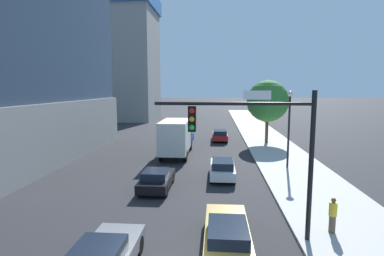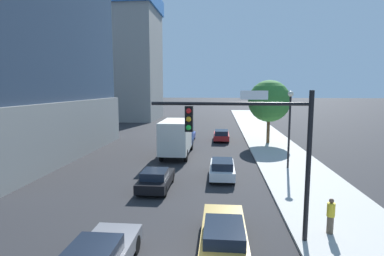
{
  "view_description": "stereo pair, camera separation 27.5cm",
  "coord_description": "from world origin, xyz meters",
  "px_view_note": "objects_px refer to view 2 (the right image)",
  "views": [
    {
      "loc": [
        1.73,
        -9.19,
        6.45
      ],
      "look_at": [
        -0.1,
        13.8,
        3.44
      ],
      "focal_mm": 28.68,
      "sensor_mm": 36.0,
      "label": 1
    },
    {
      "loc": [
        2.0,
        -9.17,
        6.45
      ],
      "look_at": [
        -0.1,
        13.8,
        3.44
      ],
      "focal_mm": 28.68,
      "sensor_mm": 36.0,
      "label": 2
    }
  ],
  "objects_px": {
    "car_black": "(156,179)",
    "pedestrian_yellow_shirt": "(331,216)",
    "car_blue": "(187,135)",
    "traffic_light_pole": "(255,137)",
    "construction_building": "(127,52)",
    "box_truck": "(177,136)",
    "car_white": "(222,168)",
    "car_gold": "(224,233)",
    "street_lamp": "(290,118)",
    "street_tree": "(269,101)",
    "car_red": "(221,135)"
  },
  "relations": [
    {
      "from": "box_truck",
      "to": "traffic_light_pole",
      "type": "bearing_deg",
      "value": -71.26
    },
    {
      "from": "car_white",
      "to": "box_truck",
      "type": "xyz_separation_m",
      "value": [
        -4.25,
        6.93,
        1.22
      ]
    },
    {
      "from": "street_lamp",
      "to": "car_blue",
      "type": "distance_m",
      "value": 15.99
    },
    {
      "from": "traffic_light_pole",
      "to": "car_blue",
      "type": "height_order",
      "value": "traffic_light_pole"
    },
    {
      "from": "car_black",
      "to": "car_gold",
      "type": "relative_size",
      "value": 0.89
    },
    {
      "from": "car_blue",
      "to": "box_truck",
      "type": "bearing_deg",
      "value": -90.0
    },
    {
      "from": "car_black",
      "to": "street_lamp",
      "type": "bearing_deg",
      "value": 30.83
    },
    {
      "from": "street_tree",
      "to": "pedestrian_yellow_shirt",
      "type": "xyz_separation_m",
      "value": [
        -0.73,
        -22.5,
        -4.03
      ]
    },
    {
      "from": "street_lamp",
      "to": "car_black",
      "type": "height_order",
      "value": "street_lamp"
    },
    {
      "from": "traffic_light_pole",
      "to": "car_gold",
      "type": "height_order",
      "value": "traffic_light_pole"
    },
    {
      "from": "car_blue",
      "to": "pedestrian_yellow_shirt",
      "type": "xyz_separation_m",
      "value": [
        8.89,
        -23.65,
        0.25
      ]
    },
    {
      "from": "construction_building",
      "to": "car_blue",
      "type": "relative_size",
      "value": 7.48
    },
    {
      "from": "car_white",
      "to": "car_blue",
      "type": "distance_m",
      "value": 15.8
    },
    {
      "from": "car_black",
      "to": "car_red",
      "type": "distance_m",
      "value": 19.02
    },
    {
      "from": "construction_building",
      "to": "box_truck",
      "type": "bearing_deg",
      "value": -66.27
    },
    {
      "from": "car_black",
      "to": "car_gold",
      "type": "bearing_deg",
      "value": -58.78
    },
    {
      "from": "street_lamp",
      "to": "car_black",
      "type": "distance_m",
      "value": 11.57
    },
    {
      "from": "car_blue",
      "to": "car_black",
      "type": "relative_size",
      "value": 1.01
    },
    {
      "from": "construction_building",
      "to": "traffic_light_pole",
      "type": "distance_m",
      "value": 54.68
    },
    {
      "from": "car_black",
      "to": "pedestrian_yellow_shirt",
      "type": "distance_m",
      "value": 10.49
    },
    {
      "from": "car_blue",
      "to": "box_truck",
      "type": "xyz_separation_m",
      "value": [
        -0.0,
        -8.29,
        1.24
      ]
    },
    {
      "from": "car_blue",
      "to": "construction_building",
      "type": "bearing_deg",
      "value": 120.22
    },
    {
      "from": "car_gold",
      "to": "box_truck",
      "type": "relative_size",
      "value": 0.61
    },
    {
      "from": "car_black",
      "to": "pedestrian_yellow_shirt",
      "type": "relative_size",
      "value": 2.66
    },
    {
      "from": "car_white",
      "to": "box_truck",
      "type": "distance_m",
      "value": 8.22
    },
    {
      "from": "street_lamp",
      "to": "car_black",
      "type": "relative_size",
      "value": 1.45
    },
    {
      "from": "traffic_light_pole",
      "to": "car_blue",
      "type": "distance_m",
      "value": 25.28
    },
    {
      "from": "car_white",
      "to": "car_blue",
      "type": "bearing_deg",
      "value": 105.6
    },
    {
      "from": "construction_building",
      "to": "traffic_light_pole",
      "type": "relative_size",
      "value": 4.87
    },
    {
      "from": "car_red",
      "to": "pedestrian_yellow_shirt",
      "type": "distance_m",
      "value": 24.56
    },
    {
      "from": "street_tree",
      "to": "car_white",
      "type": "bearing_deg",
      "value": -110.88
    },
    {
      "from": "car_black",
      "to": "pedestrian_yellow_shirt",
      "type": "xyz_separation_m",
      "value": [
        8.89,
        -5.57,
        0.29
      ]
    },
    {
      "from": "street_tree",
      "to": "car_blue",
      "type": "relative_size",
      "value": 1.71
    },
    {
      "from": "street_tree",
      "to": "car_white",
      "type": "relative_size",
      "value": 1.6
    },
    {
      "from": "construction_building",
      "to": "car_white",
      "type": "relative_size",
      "value": 7.02
    },
    {
      "from": "car_white",
      "to": "car_black",
      "type": "xyz_separation_m",
      "value": [
        -4.25,
        -2.86,
        -0.07
      ]
    },
    {
      "from": "street_tree",
      "to": "car_black",
      "type": "bearing_deg",
      "value": -119.6
    },
    {
      "from": "car_blue",
      "to": "pedestrian_yellow_shirt",
      "type": "bearing_deg",
      "value": -69.41
    },
    {
      "from": "traffic_light_pole",
      "to": "car_gold",
      "type": "bearing_deg",
      "value": -149.83
    },
    {
      "from": "box_truck",
      "to": "car_red",
      "type": "bearing_deg",
      "value": 64.09
    },
    {
      "from": "car_white",
      "to": "car_gold",
      "type": "xyz_separation_m",
      "value": [
        0.0,
        -9.87,
        -0.06
      ]
    },
    {
      "from": "traffic_light_pole",
      "to": "car_blue",
      "type": "bearing_deg",
      "value": 102.62
    },
    {
      "from": "traffic_light_pole",
      "to": "car_black",
      "type": "bearing_deg",
      "value": 130.88
    },
    {
      "from": "construction_building",
      "to": "box_truck",
      "type": "xyz_separation_m",
      "value": [
        14.86,
        -33.8,
        -11.85
      ]
    },
    {
      "from": "street_lamp",
      "to": "box_truck",
      "type": "height_order",
      "value": "street_lamp"
    },
    {
      "from": "car_black",
      "to": "car_red",
      "type": "relative_size",
      "value": 0.9
    },
    {
      "from": "construction_building",
      "to": "car_gold",
      "type": "xyz_separation_m",
      "value": [
        19.11,
        -50.6,
        -13.14
      ]
    },
    {
      "from": "construction_building",
      "to": "car_white",
      "type": "height_order",
      "value": "construction_building"
    },
    {
      "from": "traffic_light_pole",
      "to": "pedestrian_yellow_shirt",
      "type": "bearing_deg",
      "value": 12.12
    },
    {
      "from": "street_tree",
      "to": "car_red",
      "type": "distance_m",
      "value": 7.03
    }
  ]
}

